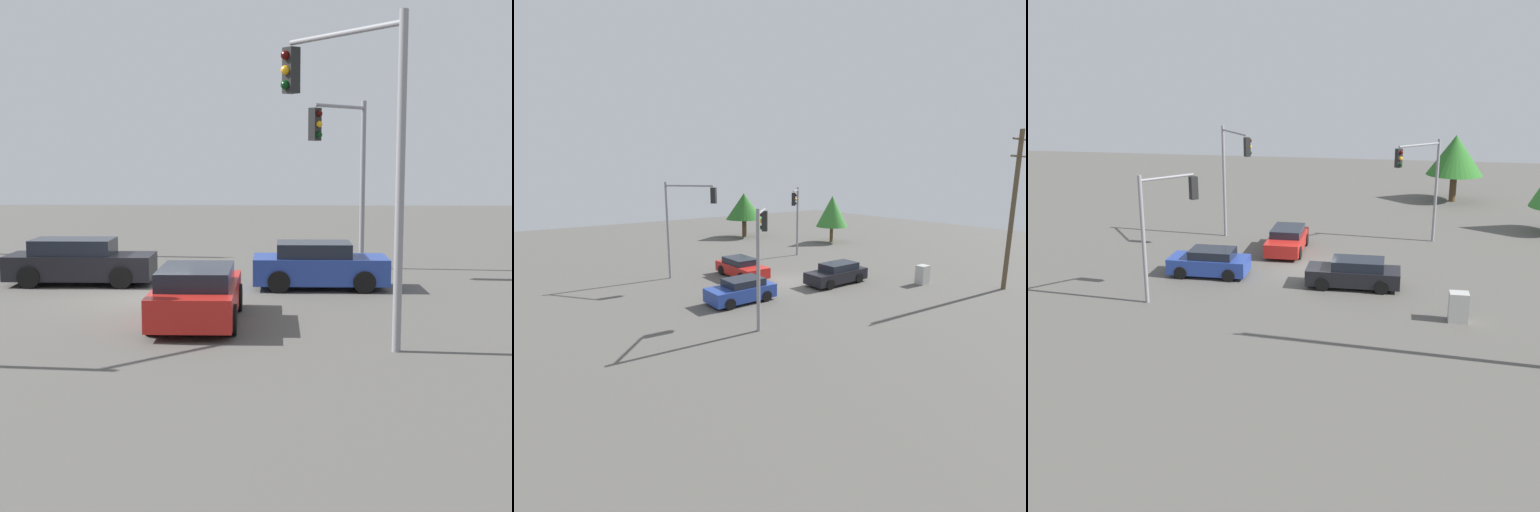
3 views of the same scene
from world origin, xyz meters
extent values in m
plane|color=#54514C|center=(0.00, 0.00, 0.00)|extent=(80.00, 80.00, 0.00)
cube|color=black|center=(-2.34, 2.29, 0.57)|extent=(4.50, 1.70, 0.76)
cube|color=black|center=(-2.57, 2.29, 1.18)|extent=(2.48, 1.50, 0.48)
cylinder|color=black|center=(-0.94, 3.09, 0.34)|extent=(0.69, 0.22, 0.69)
cylinder|color=black|center=(-0.94, 1.48, 0.34)|extent=(0.69, 0.22, 0.69)
cylinder|color=black|center=(-3.74, 3.09, 0.34)|extent=(0.69, 0.22, 0.69)
cylinder|color=black|center=(-3.74, 1.48, 0.34)|extent=(0.69, 0.22, 0.69)
cube|color=#233D93|center=(5.04, 1.75, 0.57)|extent=(4.01, 1.78, 0.78)
cube|color=black|center=(4.84, 1.75, 1.18)|extent=(2.21, 1.57, 0.43)
cylinder|color=black|center=(6.29, 2.59, 0.33)|extent=(0.66, 0.22, 0.66)
cylinder|color=black|center=(6.29, 0.90, 0.33)|extent=(0.66, 0.22, 0.66)
cylinder|color=black|center=(3.80, 2.59, 0.33)|extent=(0.66, 0.22, 0.66)
cylinder|color=black|center=(3.80, 0.90, 0.33)|extent=(0.66, 0.22, 0.66)
cube|color=red|center=(1.82, -3.14, 0.57)|extent=(1.92, 4.44, 0.74)
cube|color=black|center=(1.82, -3.36, 1.16)|extent=(1.69, 2.44, 0.43)
cylinder|color=black|center=(0.91, -1.76, 0.36)|extent=(0.22, 0.71, 0.71)
cylinder|color=black|center=(2.73, -1.76, 0.36)|extent=(0.22, 0.71, 0.71)
cylinder|color=black|center=(0.91, -4.51, 0.36)|extent=(0.22, 0.71, 0.71)
cylinder|color=black|center=(2.73, -4.51, 0.36)|extent=(0.22, 0.71, 0.71)
cylinder|color=gray|center=(6.74, 5.98, 2.93)|extent=(0.18, 0.18, 5.85)
cylinder|color=gray|center=(5.85, 5.01, 5.60)|extent=(1.87, 2.02, 0.12)
cube|color=black|center=(4.96, 4.04, 4.98)|extent=(0.44, 0.44, 1.05)
sphere|color=#360503|center=(5.08, 3.92, 5.31)|extent=(0.22, 0.22, 0.22)
sphere|color=orange|center=(5.08, 3.92, 4.98)|extent=(0.22, 0.22, 0.22)
sphere|color=black|center=(5.08, 3.92, 4.64)|extent=(0.22, 0.22, 0.22)
cylinder|color=gray|center=(-6.56, -6.78, 3.09)|extent=(0.18, 0.18, 6.19)
cylinder|color=gray|center=(-5.41, -5.70, 5.94)|extent=(2.38, 2.24, 0.12)
cube|color=black|center=(-4.26, -4.62, 5.31)|extent=(0.44, 0.44, 1.05)
sphere|color=#360503|center=(-4.38, -4.50, 5.65)|extent=(0.22, 0.22, 0.22)
sphere|color=orange|center=(-4.38, -4.50, 5.31)|extent=(0.22, 0.22, 0.22)
sphere|color=black|center=(-4.38, -4.50, 4.98)|extent=(0.22, 0.22, 0.22)
cylinder|color=gray|center=(6.19, -5.86, 3.42)|extent=(0.18, 0.18, 6.83)
cylinder|color=gray|center=(5.12, -4.43, 6.58)|extent=(2.24, 2.93, 0.12)
cube|color=black|center=(4.05, -3.00, 5.96)|extent=(0.43, 0.44, 1.05)
sphere|color=#360503|center=(3.92, -3.11, 6.29)|extent=(0.22, 0.22, 0.22)
sphere|color=orange|center=(3.92, -3.11, 5.96)|extent=(0.22, 0.22, 0.22)
sphere|color=black|center=(3.92, -3.11, 5.62)|extent=(0.22, 0.22, 0.22)
cylinder|color=brown|center=(-10.17, 9.74, 5.02)|extent=(0.28, 0.28, 10.04)
cylinder|color=brown|center=(-10.17, 9.74, 9.44)|extent=(2.20, 0.12, 0.12)
cylinder|color=brown|center=(-10.17, 9.74, 8.44)|extent=(2.20, 0.12, 0.12)
cube|color=#B2B2AD|center=(-7.00, 5.85, 0.64)|extent=(0.80, 0.63, 1.29)
cylinder|color=brown|center=(-14.23, -9.97, 0.85)|extent=(0.35, 0.35, 1.70)
cone|color=#337A2D|center=(-14.23, -9.97, 3.37)|extent=(3.42, 3.42, 3.33)
cylinder|color=#4C3823|center=(-8.61, -18.81, 1.05)|extent=(0.52, 0.52, 2.09)
cone|color=#286623|center=(-8.61, -18.81, 3.61)|extent=(4.29, 4.29, 3.04)
camera|label=1|loc=(3.72, -21.64, 4.04)|focal=55.00mm
camera|label=2|loc=(17.06, 20.75, 7.40)|focal=28.00mm
camera|label=3|loc=(-4.07, 31.83, 10.59)|focal=45.00mm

